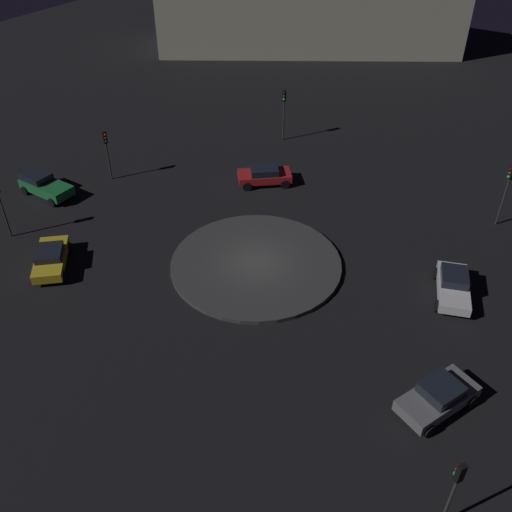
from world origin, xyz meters
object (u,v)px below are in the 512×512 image
object	(u,v)px
car_white	(453,285)
traffic_light_west	(0,198)
car_red	(264,175)
car_grey	(438,397)
car_green	(44,185)
traffic_light_southeast	(456,483)
traffic_light_northwest	(284,105)
traffic_light_northeast	(508,184)
traffic_light_west_near	(106,146)
car_yellow	(51,258)
store_building	(309,11)

from	to	relation	value
car_white	traffic_light_west	distance (m)	28.44
car_white	car_red	xyz separation A→B (m)	(-16.00, 5.24, 0.01)
car_grey	car_green	world-z (taller)	car_green
traffic_light_southeast	traffic_light_northwest	bearing A→B (deg)	-15.77
traffic_light_northeast	traffic_light_west_near	size ratio (longest dim) A/B	1.13
car_yellow	traffic_light_southeast	world-z (taller)	traffic_light_southeast
traffic_light_northeast	car_white	bearing A→B (deg)	39.83
car_white	traffic_light_west	world-z (taller)	traffic_light_west
traffic_light_northwest	traffic_light_west	distance (m)	23.70
car_yellow	traffic_light_northwest	xyz separation A→B (m)	(3.19, 23.08, 2.46)
traffic_light_west_near	traffic_light_southeast	bearing A→B (deg)	-11.80
car_grey	car_yellow	xyz separation A→B (m)	(-23.51, -2.23, -0.07)
traffic_light_west_near	store_building	bearing A→B (deg)	106.09
traffic_light_northwest	traffic_light_west_near	xyz separation A→B (m)	(-7.81, -13.03, -0.34)
car_green	traffic_light_southeast	xyz separation A→B (m)	(32.57, -8.85, 2.03)
car_white	car_red	world-z (taller)	car_white
store_building	car_white	bearing A→B (deg)	96.97
traffic_light_northwest	traffic_light_west	size ratio (longest dim) A/B	1.06
traffic_light_southeast	car_yellow	bearing A→B (deg)	26.97
car_green	car_yellow	world-z (taller)	car_green
car_yellow	traffic_light_northeast	bearing A→B (deg)	-89.70
traffic_light_northwest	car_green	bearing A→B (deg)	-55.42
car_grey	traffic_light_west_near	bearing A→B (deg)	-81.37
car_white	car_grey	size ratio (longest dim) A/B	1.02
car_green	traffic_light_northwest	distance (m)	20.30
car_yellow	traffic_light_northwest	world-z (taller)	traffic_light_northwest
traffic_light_west	traffic_light_southeast	size ratio (longest dim) A/B	1.06
traffic_light_northwest	store_building	distance (m)	26.74
traffic_light_west	traffic_light_northeast	bearing A→B (deg)	13.30
car_grey	traffic_light_west_near	size ratio (longest dim) A/B	1.11
car_white	traffic_light_west_near	bearing A→B (deg)	-108.00
traffic_light_northwest	traffic_light_west	bearing A→B (deg)	-44.47
car_grey	store_building	size ratio (longest dim) A/B	0.12
car_green	car_red	bearing A→B (deg)	39.45
traffic_light_northwest	traffic_light_northeast	size ratio (longest dim) A/B	1.00
car_grey	traffic_light_northwest	world-z (taller)	traffic_light_northwest
traffic_light_southeast	car_white	bearing A→B (deg)	-41.05
car_white	traffic_light_northwest	distance (m)	22.53
car_red	traffic_light_northeast	world-z (taller)	traffic_light_northeast
car_yellow	traffic_light_west_near	bearing A→B (deg)	-16.39
traffic_light_northeast	traffic_light_west	size ratio (longest dim) A/B	1.06
traffic_light_west_near	store_building	world-z (taller)	store_building
car_grey	traffic_light_northwest	xyz separation A→B (m)	(-20.32, 20.85, 2.39)
store_building	traffic_light_west	bearing A→B (deg)	61.87
car_white	car_yellow	bearing A→B (deg)	-83.22
car_grey	car_yellow	size ratio (longest dim) A/B	1.03
car_yellow	traffic_light_west	xyz separation A→B (m)	(-4.87, 0.80, 2.30)
car_yellow	traffic_light_northwest	distance (m)	23.43
traffic_light_west	traffic_light_west_near	xyz separation A→B (m)	(0.26, 9.25, -0.17)
car_green	car_yellow	distance (m)	9.18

